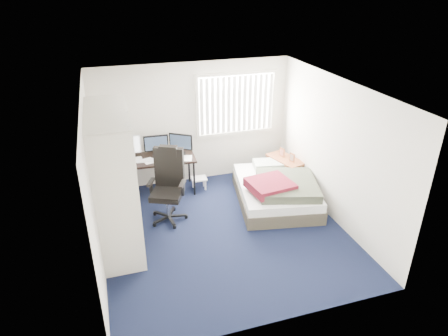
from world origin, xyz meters
TOP-DOWN VIEW (x-y plane):
  - ground at (0.00, 0.00)m, footprint 4.20×4.20m
  - room_shell at (0.00, 0.00)m, footprint 4.20×4.20m
  - window_assembly at (0.90, 2.04)m, footprint 1.72×0.09m
  - closet at (-1.67, 0.27)m, footprint 0.64×1.84m
  - desk at (-0.87, 1.75)m, footprint 1.57×0.80m
  - office_chair at (-0.81, 0.74)m, footprint 0.83×0.83m
  - footstool at (-0.04, 1.61)m, footprint 0.32×0.26m
  - nightstand at (1.75, 1.33)m, footprint 0.62×0.91m
  - bed at (1.25, 0.64)m, footprint 1.73×2.11m
  - pine_box at (-1.65, -0.19)m, footprint 0.44×0.34m

SIDE VIEW (x-z plane):
  - ground at x=0.00m, z-range 0.00..0.00m
  - pine_box at x=-1.65m, z-range 0.00..0.33m
  - footstool at x=-0.04m, z-range 0.07..0.32m
  - bed at x=1.25m, z-range -0.04..0.58m
  - nightstand at x=1.75m, z-range 0.13..0.87m
  - office_chair at x=-0.81m, z-range -0.16..1.18m
  - desk at x=-0.87m, z-range 0.18..1.40m
  - closet at x=-1.67m, z-range 0.24..2.46m
  - room_shell at x=0.00m, z-range -0.59..3.61m
  - window_assembly at x=0.90m, z-range 0.94..2.26m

